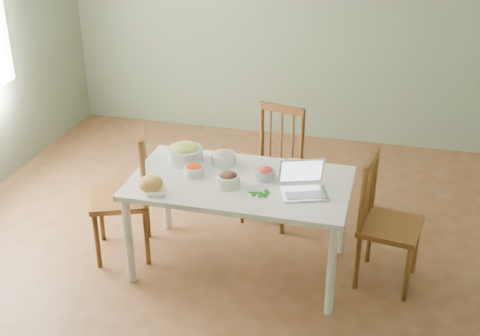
% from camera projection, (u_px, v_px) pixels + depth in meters
% --- Properties ---
extents(floor, '(5.00, 5.00, 0.00)m').
position_uv_depth(floor, '(237.00, 257.00, 4.88)').
color(floor, '#503217').
rests_on(floor, ground).
extents(wall_back, '(5.00, 0.00, 2.70)m').
position_uv_depth(wall_back, '(298.00, 14.00, 6.45)').
color(wall_back, '#5F665D').
rests_on(wall_back, ground).
extents(wall_front, '(5.00, 0.00, 2.70)m').
position_uv_depth(wall_front, '(47.00, 332.00, 2.11)').
color(wall_front, '#5F665D').
rests_on(wall_front, ground).
extents(dining_table, '(1.56, 0.88, 0.73)m').
position_uv_depth(dining_table, '(240.00, 225.00, 4.61)').
color(dining_table, white).
rests_on(dining_table, floor).
extents(chair_far, '(0.52, 0.50, 0.98)m').
position_uv_depth(chair_far, '(272.00, 167.00, 5.19)').
color(chair_far, brown).
rests_on(chair_far, floor).
extents(chair_left, '(0.56, 0.58, 1.02)m').
position_uv_depth(chair_left, '(120.00, 195.00, 4.72)').
color(chair_left, brown).
rests_on(chair_left, floor).
extents(chair_right, '(0.47, 0.49, 0.97)m').
position_uv_depth(chair_right, '(391.00, 224.00, 4.40)').
color(chair_right, brown).
rests_on(chair_right, floor).
extents(bread_boule, '(0.20, 0.20, 0.11)m').
position_uv_depth(bread_boule, '(151.00, 184.00, 4.29)').
color(bread_boule, gold).
rests_on(bread_boule, dining_table).
extents(butter_stick, '(0.12, 0.06, 0.03)m').
position_uv_depth(butter_stick, '(157.00, 195.00, 4.23)').
color(butter_stick, white).
rests_on(butter_stick, dining_table).
extents(bowl_squash, '(0.30, 0.30, 0.15)m').
position_uv_depth(bowl_squash, '(185.00, 152.00, 4.69)').
color(bowl_squash, '#CED262').
rests_on(bowl_squash, dining_table).
extents(bowl_carrot, '(0.18, 0.18, 0.08)m').
position_uv_depth(bowl_carrot, '(194.00, 169.00, 4.52)').
color(bowl_carrot, '#FB5211').
rests_on(bowl_carrot, dining_table).
extents(bowl_onion, '(0.22, 0.22, 0.10)m').
position_uv_depth(bowl_onion, '(223.00, 157.00, 4.68)').
color(bowl_onion, beige).
rests_on(bowl_onion, dining_table).
extents(bowl_mushroom, '(0.18, 0.18, 0.11)m').
position_uv_depth(bowl_mushroom, '(228.00, 179.00, 4.35)').
color(bowl_mushroom, black).
rests_on(bowl_mushroom, dining_table).
extents(bowl_redpep, '(0.19, 0.19, 0.09)m').
position_uv_depth(bowl_redpep, '(265.00, 173.00, 4.46)').
color(bowl_redpep, red).
rests_on(bowl_redpep, dining_table).
extents(bowl_broccoli, '(0.17, 0.17, 0.09)m').
position_uv_depth(bowl_broccoli, '(288.00, 170.00, 4.50)').
color(bowl_broccoli, '#0E3908').
rests_on(bowl_broccoli, dining_table).
extents(flatbread, '(0.26, 0.26, 0.02)m').
position_uv_depth(flatbread, '(293.00, 165.00, 4.65)').
color(flatbread, beige).
rests_on(flatbread, dining_table).
extents(basil_bunch, '(0.17, 0.17, 0.02)m').
position_uv_depth(basil_bunch, '(259.00, 192.00, 4.27)').
color(basil_bunch, '#0F5216').
rests_on(basil_bunch, dining_table).
extents(laptop, '(0.38, 0.36, 0.21)m').
position_uv_depth(laptop, '(305.00, 181.00, 4.21)').
color(laptop, silver).
rests_on(laptop, dining_table).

